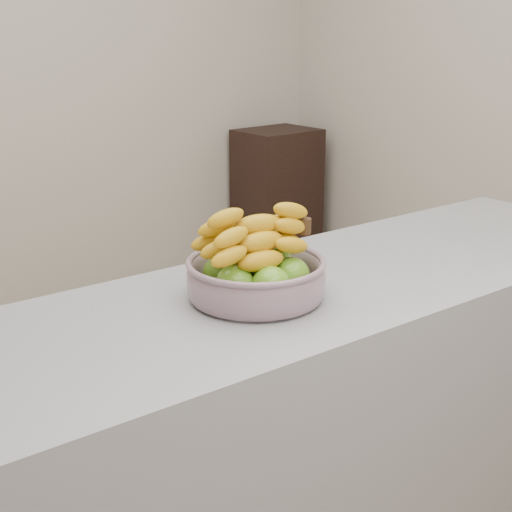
% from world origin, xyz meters
% --- Properties ---
extents(ground, '(4.00, 4.00, 0.00)m').
position_xyz_m(ground, '(0.00, 0.00, 0.00)').
color(ground, '#8B6F55').
rests_on(ground, ground).
extents(counter, '(2.00, 0.60, 0.90)m').
position_xyz_m(counter, '(0.00, -0.52, 0.45)').
color(counter, gray).
rests_on(counter, ground).
extents(cabinet, '(0.49, 0.40, 0.85)m').
position_xyz_m(cabinet, '(1.65, 1.78, 0.43)').
color(cabinet, black).
rests_on(cabinet, ground).
extents(fruit_bowl, '(0.31, 0.31, 0.20)m').
position_xyz_m(fruit_bowl, '(-0.24, -0.52, 0.96)').
color(fruit_bowl, '#96A5B5').
rests_on(fruit_bowl, counter).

